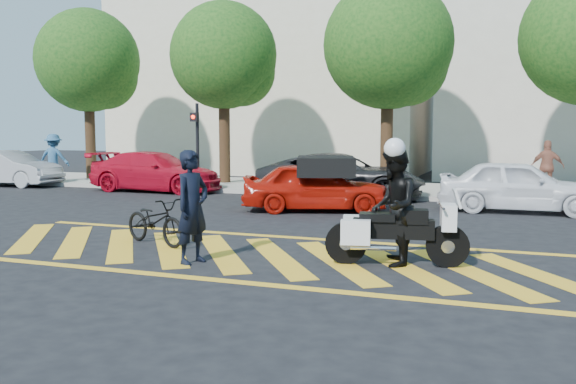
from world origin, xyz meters
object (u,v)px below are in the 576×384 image
(parked_mid_left, at_px, (341,176))
(parked_mid_right, at_px, (519,186))
(parked_far_left, at_px, (8,168))
(officer_bike, at_px, (192,207))
(red_convertible, at_px, (315,186))
(parked_left, at_px, (156,172))
(officer_moto, at_px, (394,207))
(bicycle, at_px, (155,221))
(police_motorcycle, at_px, (394,232))

(parked_mid_left, relative_size, parked_mid_right, 1.27)
(parked_far_left, distance_m, parked_mid_left, 13.73)
(officer_bike, xyz_separation_m, parked_mid_right, (5.14, 8.77, -0.23))
(parked_mid_left, distance_m, parked_mid_right, 5.58)
(red_convertible, bearing_deg, parked_left, 48.29)
(officer_moto, distance_m, red_convertible, 6.86)
(officer_moto, xyz_separation_m, parked_left, (-10.46, 9.15, -0.25))
(red_convertible, height_order, parked_mid_left, parked_mid_left)
(parked_mid_left, bearing_deg, officer_moto, -164.47)
(bicycle, height_order, parked_left, parked_left)
(police_motorcycle, xyz_separation_m, officer_moto, (-0.02, 0.01, 0.41))
(officer_bike, relative_size, parked_left, 0.38)
(parked_far_left, distance_m, parked_mid_right, 19.16)
(bicycle, xyz_separation_m, parked_mid_left, (1.27, 8.95, 0.28))
(police_motorcycle, relative_size, parked_mid_right, 0.55)
(police_motorcycle, bearing_deg, bicycle, 166.46)
(officer_bike, relative_size, officer_moto, 0.98)
(parked_left, distance_m, parked_mid_left, 7.01)
(officer_moto, height_order, red_convertible, officer_moto)
(officer_moto, bearing_deg, parked_mid_left, -170.43)
(parked_left, bearing_deg, officer_moto, -130.88)
(officer_bike, relative_size, parked_far_left, 0.44)
(bicycle, bearing_deg, police_motorcycle, -70.48)
(police_motorcycle, bearing_deg, parked_mid_right, 64.92)
(police_motorcycle, height_order, officer_moto, officer_moto)
(officer_moto, xyz_separation_m, parked_mid_right, (1.95, 7.75, -0.25))
(police_motorcycle, height_order, parked_mid_left, parked_mid_left)
(red_convertible, distance_m, parked_far_left, 14.17)
(parked_far_left, bearing_deg, red_convertible, -104.97)
(parked_far_left, xyz_separation_m, parked_mid_left, (13.72, 0.24, 0.04))
(bicycle, bearing_deg, parked_left, 54.68)
(red_convertible, xyz_separation_m, parked_far_left, (-13.87, 2.90, 0.03))
(parked_mid_right, bearing_deg, red_convertible, 107.99)
(officer_moto, bearing_deg, parked_left, -142.26)
(parked_mid_left, bearing_deg, parked_mid_right, -109.64)
(officer_bike, distance_m, parked_far_left, 17.15)
(officer_bike, height_order, parked_far_left, officer_bike)
(officer_moto, xyz_separation_m, parked_far_left, (-17.17, 8.91, -0.26))
(officer_bike, relative_size, parked_mid_right, 0.45)
(officer_moto, height_order, parked_mid_left, officer_moto)
(police_motorcycle, xyz_separation_m, parked_mid_left, (-3.46, 9.16, 0.18))
(bicycle, height_order, police_motorcycle, police_motorcycle)
(red_convertible, distance_m, parked_left, 7.81)
(officer_moto, height_order, parked_left, officer_moto)
(red_convertible, relative_size, parked_mid_right, 0.95)
(parked_far_left, bearing_deg, bicycle, -128.12)
(bicycle, bearing_deg, officer_bike, -106.56)
(bicycle, distance_m, parked_mid_left, 9.05)
(officer_bike, xyz_separation_m, parked_far_left, (-13.98, 9.93, -0.24))
(parked_far_left, xyz_separation_m, parked_mid_right, (19.12, -1.16, 0.01))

